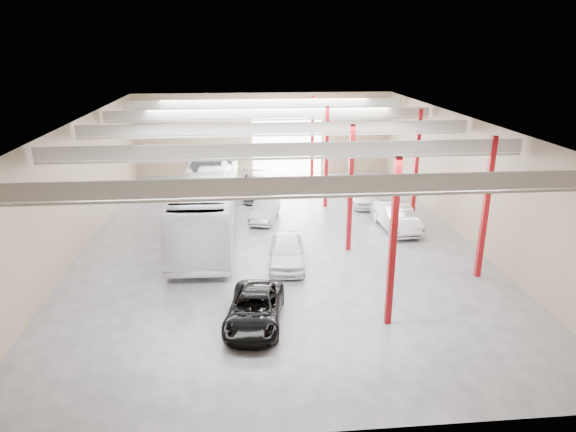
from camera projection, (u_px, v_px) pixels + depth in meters
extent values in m
cube|color=#4D4D53|center=(278.00, 239.00, 30.37)|extent=(22.00, 32.00, 0.01)
cube|color=#B5B5B0|center=(277.00, 120.00, 28.12)|extent=(22.00, 32.00, 0.12)
cube|color=brown|center=(264.00, 134.00, 44.33)|extent=(22.00, 0.12, 7.00)
cube|color=brown|center=(320.00, 330.00, 14.16)|extent=(22.00, 0.12, 7.00)
cube|color=brown|center=(79.00, 186.00, 28.27)|extent=(0.12, 32.00, 7.00)
cube|color=brown|center=(463.00, 177.00, 30.22)|extent=(0.12, 32.00, 7.00)
cube|color=white|center=(287.00, 146.00, 44.68)|extent=(6.00, 0.20, 5.00)
cube|color=maroon|center=(393.00, 244.00, 20.15)|extent=(0.25, 0.25, 7.00)
cube|color=maroon|center=(350.00, 189.00, 27.69)|extent=(0.25, 0.25, 7.00)
cube|color=maroon|center=(326.00, 158.00, 35.24)|extent=(0.25, 0.25, 7.00)
cube|color=maroon|center=(312.00, 140.00, 41.83)|extent=(0.25, 0.25, 7.00)
cube|color=maroon|center=(486.00, 209.00, 24.43)|extent=(0.25, 0.25, 7.00)
cube|color=maroon|center=(416.00, 163.00, 33.85)|extent=(0.25, 0.25, 7.00)
cube|color=#BABAB4|center=(304.00, 185.00, 16.95)|extent=(21.60, 0.15, 0.60)
cube|color=#BABAB4|center=(304.00, 197.00, 17.08)|extent=(21.60, 0.10, 0.10)
cube|color=#BABAB4|center=(287.00, 150.00, 22.61)|extent=(21.60, 0.15, 0.60)
cube|color=#BABAB4|center=(287.00, 158.00, 22.73)|extent=(21.60, 0.10, 0.10)
cube|color=#BABAB4|center=(277.00, 128.00, 28.26)|extent=(21.60, 0.15, 0.60)
cube|color=#BABAB4|center=(277.00, 135.00, 28.39)|extent=(21.60, 0.10, 0.10)
cube|color=#BABAB4|center=(271.00, 114.00, 33.92)|extent=(21.60, 0.15, 0.60)
cube|color=#BABAB4|center=(271.00, 120.00, 34.05)|extent=(21.60, 0.10, 0.10)
cube|color=#BABAB4|center=(266.00, 104.00, 39.58)|extent=(21.60, 0.15, 0.60)
cube|color=#BABAB4|center=(266.00, 109.00, 39.70)|extent=(21.60, 0.10, 0.10)
imported|color=white|center=(208.00, 205.00, 30.33)|extent=(3.61, 13.79, 3.82)
imported|color=black|center=(255.00, 309.00, 21.03)|extent=(2.87, 5.01, 1.32)
imported|color=white|center=(287.00, 251.00, 26.59)|extent=(2.20, 4.66, 1.54)
imported|color=#A3A4A8|center=(265.00, 210.00, 33.41)|extent=(2.33, 4.28, 1.34)
imported|color=slate|center=(256.00, 187.00, 38.52)|extent=(2.30, 5.26, 1.51)
imported|color=silver|center=(396.00, 217.00, 31.71)|extent=(2.11, 5.06, 1.63)
imported|color=white|center=(361.00, 195.00, 36.56)|extent=(1.70, 4.22, 1.44)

